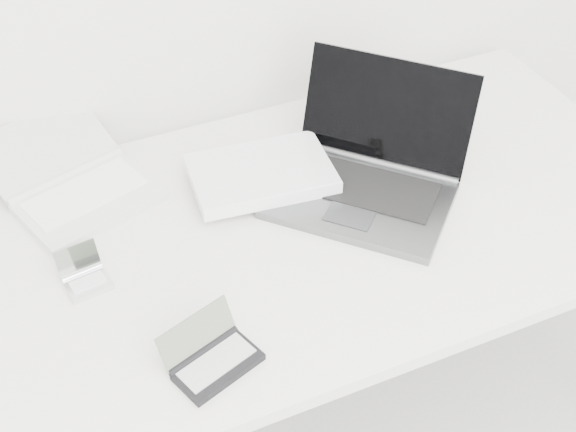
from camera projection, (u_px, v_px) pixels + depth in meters
name	position (u px, v px, depth m)	size (l,w,h in m)	color
desk	(293.00, 239.00, 1.65)	(1.60, 0.80, 0.73)	white
laptop_large	(325.00, 174.00, 1.67)	(0.59, 0.49, 0.24)	slate
netbook_open_white	(76.00, 185.00, 1.67)	(0.36, 0.41, 0.09)	white
pda_silver	(85.00, 277.00, 1.48)	(0.09, 0.09, 0.06)	silver
palmtop_charcoal	(212.00, 358.00, 1.34)	(0.17, 0.15, 0.08)	black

